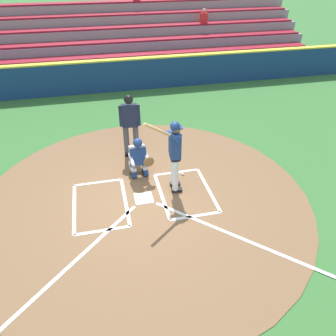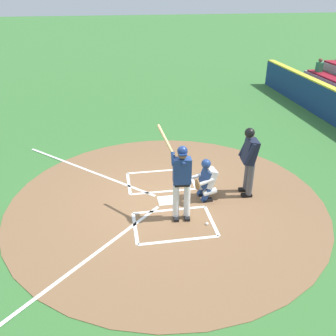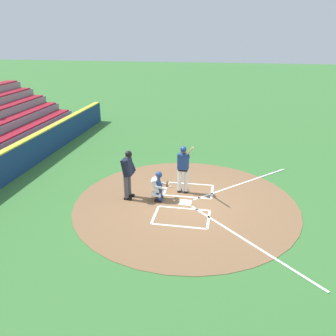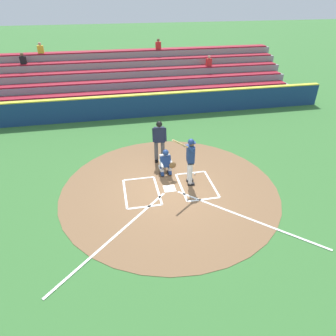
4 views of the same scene
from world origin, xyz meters
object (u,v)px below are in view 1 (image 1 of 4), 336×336
at_px(plate_umpire, 130,121).
at_px(batter, 174,152).
at_px(catcher, 139,157).
at_px(baseball, 183,174).

bearing_deg(plate_umpire, batter, 112.79).
relative_size(catcher, plate_umpire, 0.61).
xyz_separation_m(plate_umpire, baseball, (-1.18, 1.37, -1.04)).
xyz_separation_m(batter, plate_umpire, (0.80, -1.91, -0.02)).
distance_m(batter, plate_umpire, 2.07).
height_order(batter, baseball, batter).
xyz_separation_m(catcher, baseball, (-1.13, 0.25, -0.55)).
distance_m(plate_umpire, baseball, 2.08).
bearing_deg(baseball, batter, 55.43).
bearing_deg(plate_umpire, catcher, 92.64).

